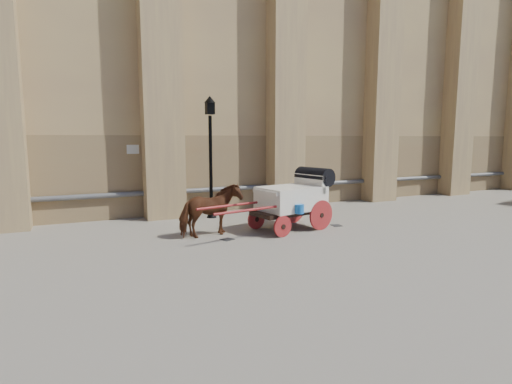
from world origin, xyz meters
name	(u,v)px	position (x,y,z in m)	size (l,w,h in m)	color
ground	(224,236)	(0.00, 0.00, 0.00)	(90.00, 90.00, 0.00)	gray
cathedral	(207,6)	(2.07, 7.81, 9.01)	(44.80, 9.20, 19.20)	tan
horse	(210,211)	(-0.36, 0.19, 0.78)	(0.84, 1.84, 1.55)	brown
carriage	(295,196)	(2.43, 0.07, 1.05)	(4.58, 2.05, 1.94)	black
street_lamp	(211,154)	(0.56, 2.90, 2.34)	(0.41, 0.41, 4.38)	black
drain_grate_near	(227,239)	(-0.05, -0.37, 0.01)	(0.32, 0.32, 0.01)	black
drain_grate_far	(336,225)	(3.92, -0.15, 0.01)	(0.32, 0.32, 0.01)	black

